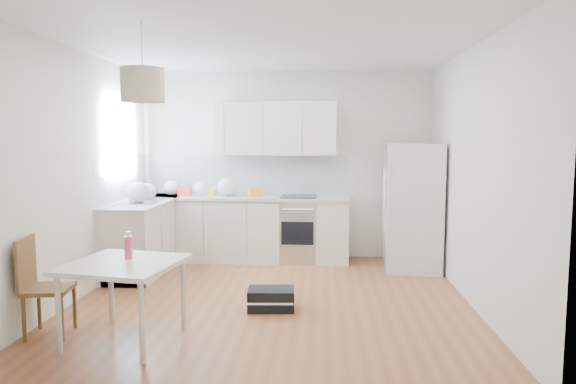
% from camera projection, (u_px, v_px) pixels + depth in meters
% --- Properties ---
extents(floor, '(4.20, 4.20, 0.00)m').
position_uv_depth(floor, '(272.00, 299.00, 5.57)').
color(floor, brown).
rests_on(floor, ground).
extents(ceiling, '(4.20, 4.20, 0.00)m').
position_uv_depth(ceiling, '(271.00, 45.00, 5.28)').
color(ceiling, white).
rests_on(ceiling, wall_back).
extents(wall_back, '(4.20, 0.00, 4.20)m').
position_uv_depth(wall_back, '(286.00, 165.00, 7.51)').
color(wall_back, silver).
rests_on(wall_back, floor).
extents(wall_left, '(0.00, 4.20, 4.20)m').
position_uv_depth(wall_left, '(79.00, 174.00, 5.57)').
color(wall_left, silver).
rests_on(wall_left, floor).
extents(wall_right, '(0.00, 4.20, 4.20)m').
position_uv_depth(wall_right, '(474.00, 176.00, 5.28)').
color(wall_right, silver).
rests_on(wall_right, floor).
extents(window_glassblock, '(0.02, 1.00, 1.00)m').
position_uv_depth(window_glassblock, '(121.00, 138.00, 6.67)').
color(window_glassblock, '#BFE0F9').
rests_on(window_glassblock, wall_left).
extents(cabinets_back, '(3.00, 0.60, 0.88)m').
position_uv_depth(cabinets_back, '(243.00, 229.00, 7.35)').
color(cabinets_back, beige).
rests_on(cabinets_back, floor).
extents(cabinets_left, '(0.60, 1.80, 0.88)m').
position_uv_depth(cabinets_left, '(147.00, 236.00, 6.83)').
color(cabinets_left, beige).
rests_on(cabinets_left, floor).
extents(counter_back, '(3.02, 0.64, 0.04)m').
position_uv_depth(counter_back, '(242.00, 198.00, 7.30)').
color(counter_back, '#AAACAE').
rests_on(counter_back, cabinets_back).
extents(counter_left, '(0.64, 1.82, 0.04)m').
position_uv_depth(counter_left, '(146.00, 202.00, 6.79)').
color(counter_left, '#AAACAE').
rests_on(counter_left, cabinets_left).
extents(backsplash_back, '(3.00, 0.01, 0.58)m').
position_uv_depth(backsplash_back, '(245.00, 174.00, 7.56)').
color(backsplash_back, silver).
rests_on(backsplash_back, wall_back).
extents(backsplash_left, '(0.01, 1.80, 0.58)m').
position_uv_depth(backsplash_left, '(123.00, 179.00, 6.77)').
color(backsplash_left, silver).
rests_on(backsplash_left, wall_left).
extents(upper_cabinets, '(1.70, 0.32, 0.75)m').
position_uv_depth(upper_cabinets, '(275.00, 129.00, 7.31)').
color(upper_cabinets, beige).
rests_on(upper_cabinets, wall_back).
extents(range_oven, '(0.50, 0.61, 0.88)m').
position_uv_depth(range_oven, '(298.00, 230.00, 7.29)').
color(range_oven, silver).
rests_on(range_oven, floor).
extents(sink, '(0.50, 0.80, 0.16)m').
position_uv_depth(sink, '(144.00, 201.00, 6.73)').
color(sink, silver).
rests_on(sink, counter_left).
extents(refrigerator, '(0.87, 0.89, 1.67)m').
position_uv_depth(refrigerator, '(414.00, 206.00, 6.82)').
color(refrigerator, silver).
rests_on(refrigerator, floor).
extents(dining_table, '(1.01, 1.01, 0.69)m').
position_uv_depth(dining_table, '(124.00, 271.00, 4.36)').
color(dining_table, beige).
rests_on(dining_table, floor).
extents(dining_chair, '(0.42, 0.42, 0.88)m').
position_uv_depth(dining_chair, '(49.00, 287.00, 4.51)').
color(dining_chair, '#4D2F17').
rests_on(dining_chair, floor).
extents(drink_bottle, '(0.07, 0.07, 0.24)m').
position_uv_depth(drink_bottle, '(128.00, 245.00, 4.47)').
color(drink_bottle, '#D33A61').
rests_on(drink_bottle, dining_table).
extents(gym_bag, '(0.49, 0.34, 0.22)m').
position_uv_depth(gym_bag, '(271.00, 299.00, 5.23)').
color(gym_bag, black).
rests_on(gym_bag, floor).
extents(pendant_lamp, '(0.41, 0.41, 0.28)m').
position_uv_depth(pendant_lamp, '(143.00, 85.00, 4.25)').
color(pendant_lamp, beige).
rests_on(pendant_lamp, ceiling).
extents(grocery_bag_a, '(0.24, 0.20, 0.21)m').
position_uv_depth(grocery_bag_a, '(172.00, 188.00, 7.39)').
color(grocery_bag_a, silver).
rests_on(grocery_bag_a, counter_back).
extents(grocery_bag_b, '(0.23, 0.20, 0.21)m').
position_uv_depth(grocery_bag_b, '(202.00, 188.00, 7.34)').
color(grocery_bag_b, silver).
rests_on(grocery_bag_b, counter_back).
extents(grocery_bag_c, '(0.29, 0.25, 0.26)m').
position_uv_depth(grocery_bag_c, '(227.00, 187.00, 7.31)').
color(grocery_bag_c, silver).
rests_on(grocery_bag_c, counter_back).
extents(grocery_bag_d, '(0.24, 0.20, 0.21)m').
position_uv_depth(grocery_bag_d, '(148.00, 191.00, 6.94)').
color(grocery_bag_d, silver).
rests_on(grocery_bag_d, counter_back).
extents(grocery_bag_e, '(0.30, 0.25, 0.27)m').
position_uv_depth(grocery_bag_e, '(138.00, 192.00, 6.56)').
color(grocery_bag_e, silver).
rests_on(grocery_bag_e, counter_left).
extents(snack_orange, '(0.20, 0.18, 0.12)m').
position_uv_depth(snack_orange, '(254.00, 192.00, 7.26)').
color(snack_orange, orange).
rests_on(snack_orange, counter_back).
extents(snack_yellow, '(0.18, 0.12, 0.12)m').
position_uv_depth(snack_yellow, '(209.00, 192.00, 7.35)').
color(snack_yellow, yellow).
rests_on(snack_yellow, counter_back).
extents(snack_red, '(0.18, 0.12, 0.12)m').
position_uv_depth(snack_red, '(185.00, 191.00, 7.37)').
color(snack_red, red).
rests_on(snack_red, counter_back).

